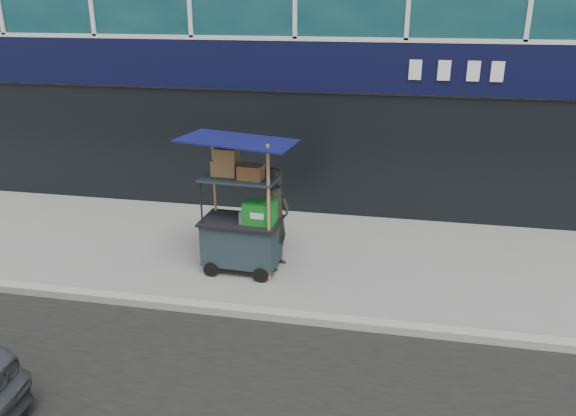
# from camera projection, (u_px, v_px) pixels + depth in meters

# --- Properties ---
(ground) EXTENTS (80.00, 80.00, 0.00)m
(ground) POSITION_uv_depth(u_px,v_px,m) (244.00, 308.00, 7.93)
(ground) COLOR slate
(ground) RESTS_ON ground
(curb) EXTENTS (80.00, 0.18, 0.12)m
(curb) POSITION_uv_depth(u_px,v_px,m) (240.00, 311.00, 7.72)
(curb) COLOR gray
(curb) RESTS_ON ground
(vendor_cart) EXTENTS (1.69, 1.24, 2.22)m
(vendor_cart) POSITION_uv_depth(u_px,v_px,m) (242.00, 225.00, 8.78)
(vendor_cart) COLOR #1B2A2F
(vendor_cart) RESTS_ON ground
(vendor_man) EXTENTS (0.51, 0.68, 1.67)m
(vendor_man) POSITION_uv_depth(u_px,v_px,m) (276.00, 218.00, 8.88)
(vendor_man) COLOR black
(vendor_man) RESTS_ON ground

